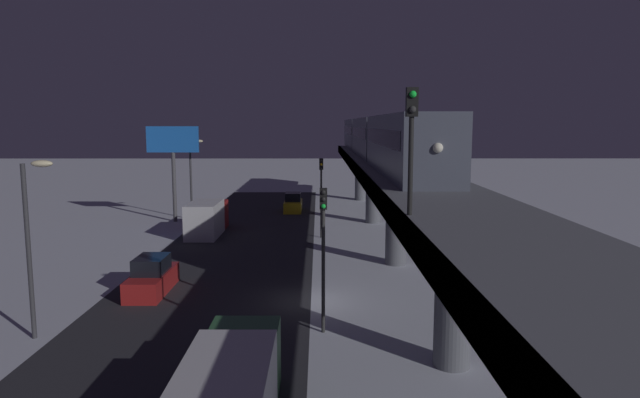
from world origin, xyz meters
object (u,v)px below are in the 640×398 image
at_px(box_truck, 232,397).
at_px(traffic_light_mid, 321,186).
at_px(commercial_billboard, 173,149).
at_px(sedan_yellow, 293,204).
at_px(rail_signal, 411,129).
at_px(delivery_van, 207,218).
at_px(subway_train, 374,136).
at_px(traffic_light_near, 323,239).
at_px(sedan_red_2, 152,278).

xyz_separation_m(box_truck, traffic_light_mid, (-2.70, -29.20, 2.85)).
bearing_deg(traffic_light_mid, commercial_billboard, -28.80).
xyz_separation_m(sedan_yellow, box_truck, (-0.20, 42.83, 0.55)).
bearing_deg(rail_signal, commercial_billboard, -64.43).
bearing_deg(traffic_light_mid, delivery_van, -9.16).
distance_m(subway_train, rail_signal, 33.87).
distance_m(box_truck, traffic_light_near, 9.36).
distance_m(sedan_yellow, commercial_billboard, 13.80).
bearing_deg(box_truck, delivery_van, -77.52).
xyz_separation_m(rail_signal, delivery_van, (12.20, -28.31, -7.62)).
distance_m(delivery_van, commercial_billboard, 9.17).
distance_m(sedan_yellow, sedan_red_2, 29.05).
relative_size(sedan_red_2, box_truck, 0.64).
bearing_deg(delivery_van, subway_train, -159.10).
xyz_separation_m(subway_train, rail_signal, (2.15, 33.79, 0.95)).
bearing_deg(sedan_red_2, box_truck, 114.49).
relative_size(traffic_light_mid, commercial_billboard, 0.72).
bearing_deg(box_truck, sedan_red_2, -65.51).
bearing_deg(sedan_red_2, sedan_yellow, -102.73).
distance_m(subway_train, box_truck, 37.59).
height_order(sedan_yellow, sedan_red_2, same).
height_order(sedan_red_2, box_truck, box_truck).
height_order(box_truck, delivery_van, same).
bearing_deg(rail_signal, sedan_yellow, -82.11).
xyz_separation_m(sedan_red_2, traffic_light_near, (-9.30, 5.99, 3.40)).
relative_size(rail_signal, traffic_light_near, 0.62).
height_order(sedan_red_2, traffic_light_near, traffic_light_near).
xyz_separation_m(box_truck, delivery_van, (6.80, -30.73, 0.00)).
xyz_separation_m(rail_signal, traffic_light_mid, (2.70, -26.78, -4.77)).
height_order(sedan_red_2, delivery_van, delivery_van).
bearing_deg(traffic_light_mid, traffic_light_near, 90.00).
bearing_deg(traffic_light_mid, sedan_yellow, -77.99).
xyz_separation_m(subway_train, traffic_light_mid, (4.85, 7.01, -3.83)).
relative_size(box_truck, commercial_billboard, 0.83).
bearing_deg(sedan_yellow, box_truck, -89.73).
distance_m(box_truck, delivery_van, 31.48).
distance_m(subway_train, delivery_van, 16.75).
height_order(sedan_yellow, box_truck, box_truck).
bearing_deg(commercial_billboard, traffic_light_mid, 151.20).
bearing_deg(commercial_billboard, rail_signal, 115.57).
height_order(subway_train, delivery_van, subway_train).
bearing_deg(commercial_billboard, sedan_yellow, -150.64).
relative_size(rail_signal, sedan_red_2, 0.84).
bearing_deg(rail_signal, box_truck, 24.19).
bearing_deg(box_truck, rail_signal, -155.81).
xyz_separation_m(rail_signal, traffic_light_near, (2.70, -6.08, -4.77)).
height_order(traffic_light_near, commercial_billboard, commercial_billboard).
distance_m(traffic_light_near, traffic_light_mid, 20.70).
bearing_deg(delivery_van, traffic_light_mid, 170.84).
relative_size(delivery_van, commercial_billboard, 0.83).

